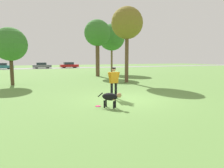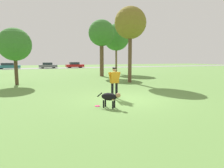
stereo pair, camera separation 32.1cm
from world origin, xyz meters
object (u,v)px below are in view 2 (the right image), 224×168
at_px(parked_car_teal, 8,66).
at_px(parked_car_grey, 48,65).
at_px(tree_near_right, 130,24).
at_px(dog, 110,97).
at_px(tree_far_right, 116,37).
at_px(parked_car_red, 75,65).
at_px(tree_near_left, 15,45).
at_px(tree_mid_center, 102,34).
at_px(frisbee, 97,106).
at_px(person, 114,80).

bearing_deg(parked_car_teal, parked_car_grey, -0.55).
bearing_deg(tree_near_right, dog, -122.10).
xyz_separation_m(tree_far_right, parked_car_red, (-1.84, 20.29, -4.41)).
xyz_separation_m(tree_near_left, tree_far_right, (12.36, 8.31, 1.84)).
relative_size(tree_near_left, tree_mid_center, 0.68).
bearing_deg(parked_car_teal, dog, -77.20).
height_order(tree_far_right, parked_car_red, tree_far_right).
distance_m(frisbee, tree_mid_center, 16.13).
xyz_separation_m(person, parked_car_teal, (-8.50, 36.77, -0.37)).
bearing_deg(person, tree_near_right, 57.47).
xyz_separation_m(dog, parked_car_red, (6.27, 38.60, 0.18)).
bearing_deg(parked_car_red, tree_mid_center, -92.98).
xyz_separation_m(tree_mid_center, tree_far_right, (3.36, 3.45, 0.02)).
bearing_deg(tree_mid_center, tree_far_right, 45.76).
relative_size(person, tree_near_left, 0.36).
height_order(person, parked_car_teal, person).
xyz_separation_m(dog, parked_car_grey, (0.27, 38.29, 0.16)).
relative_size(dog, tree_far_right, 0.13).
bearing_deg(tree_near_left, frisbee, -68.25).
bearing_deg(tree_far_right, tree_mid_center, -134.24).
distance_m(frisbee, parked_car_grey, 37.85).
distance_m(person, frisbee, 2.19).
relative_size(frisbee, tree_near_left, 0.05).
relative_size(tree_far_right, parked_car_red, 1.68).
relative_size(frisbee, tree_near_right, 0.04).
bearing_deg(frisbee, dog, -46.04).
height_order(tree_far_right, parked_car_grey, tree_far_right).
bearing_deg(tree_far_right, tree_near_left, -146.08).
height_order(tree_near_right, tree_mid_center, tree_mid_center).
bearing_deg(tree_mid_center, parked_car_teal, 117.38).
bearing_deg(tree_near_left, parked_car_grey, 80.94).
height_order(dog, tree_far_right, tree_far_right).
distance_m(tree_near_left, parked_car_grey, 28.75).
distance_m(person, tree_mid_center, 14.17).
xyz_separation_m(tree_near_left, tree_near_right, (9.24, -2.04, 1.90)).
height_order(frisbee, parked_car_teal, parked_car_teal).
distance_m(tree_near_left, parked_car_red, 30.58).
bearing_deg(dog, parked_car_grey, 135.56).
bearing_deg(frisbee, tree_far_right, 64.46).
relative_size(frisbee, parked_car_grey, 0.06).
bearing_deg(parked_car_red, tree_near_right, -91.71).
relative_size(tree_near_right, parked_car_teal, 1.43).
xyz_separation_m(person, tree_near_left, (-5.21, 8.18, 2.24)).
height_order(dog, parked_car_teal, parked_car_teal).
distance_m(dog, frisbee, 0.77).
bearing_deg(tree_mid_center, parked_car_red, 86.35).
relative_size(tree_near_right, parked_car_red, 1.59).
bearing_deg(person, tree_mid_center, 74.58).
bearing_deg(tree_mid_center, person, -106.19).
xyz_separation_m(frisbee, parked_car_grey, (0.69, 37.84, 0.62)).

